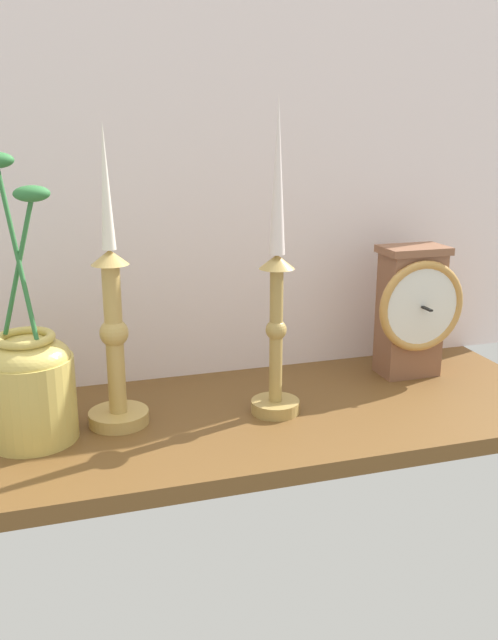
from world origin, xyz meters
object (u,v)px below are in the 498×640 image
candlestick_tall_center (114,334)px  brass_vase_jar (29,381)px  mantel_clock (412,310)px  candlestick_tall_left (276,299)px

candlestick_tall_center → brass_vase_jar: bearing=-171.3°
mantel_clock → candlestick_tall_center: 49.08cm
candlestick_tall_center → candlestick_tall_left: bearing=-7.2°
mantel_clock → candlestick_tall_left: 28.25cm
candlestick_tall_center → mantel_clock: bearing=6.2°
candlestick_tall_left → candlestick_tall_center: 22.82cm
candlestick_tall_left → mantel_clock: bearing=17.0°
mantel_clock → brass_vase_jar: brass_vase_jar is taller
mantel_clock → candlestick_tall_left: bearing=-163.0°
candlestick_tall_left → candlestick_tall_center: bearing=172.8°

